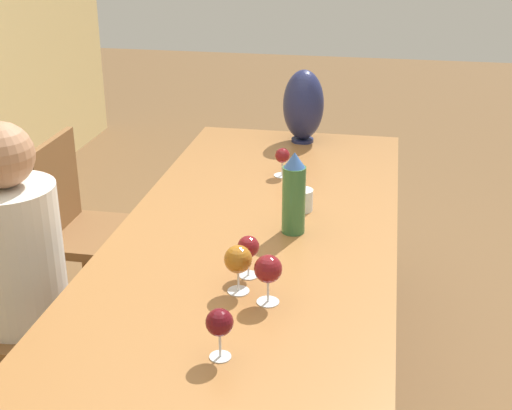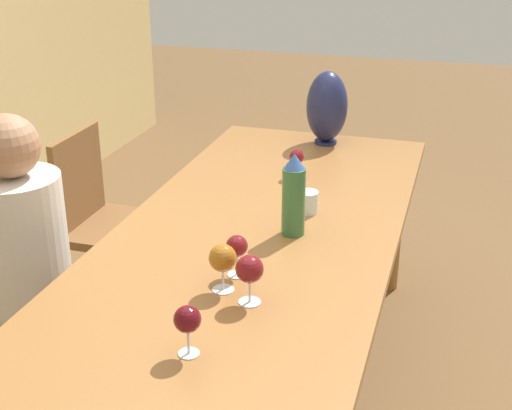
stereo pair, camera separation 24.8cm
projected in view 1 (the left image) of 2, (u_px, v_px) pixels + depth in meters
dining_table at (253, 255)px, 2.49m from camera, size 2.51×0.98×0.76m
water_bottle at (294, 194)px, 2.46m from camera, size 0.08×0.08×0.30m
water_tumbler at (302, 200)px, 2.68m from camera, size 0.08×0.08×0.08m
vase at (303, 105)px, 3.39m from camera, size 0.19×0.19×0.35m
wine_glass_0 at (268, 270)px, 2.03m from camera, size 0.08×0.08×0.15m
wine_glass_1 at (238, 260)px, 2.09m from camera, size 0.08×0.08×0.15m
wine_glass_2 at (220, 323)px, 1.78m from camera, size 0.07×0.07×0.14m
wine_glass_3 at (248, 248)px, 2.18m from camera, size 0.07×0.07×0.14m
wine_glass_5 at (282, 157)px, 2.99m from camera, size 0.07×0.07×0.12m
chair_near at (7, 311)px, 2.54m from camera, size 0.44×0.44×0.89m
chair_far at (88, 226)px, 3.20m from camera, size 0.44×0.44×0.89m
person_near at (22, 274)px, 2.47m from camera, size 0.33×0.33×1.19m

